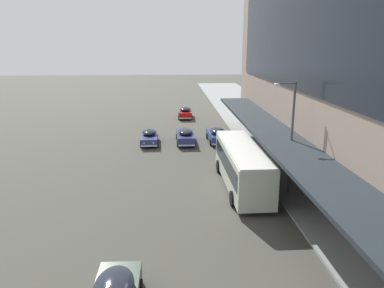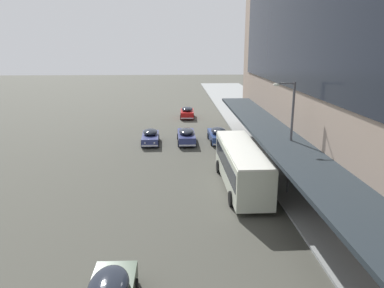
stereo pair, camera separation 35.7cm
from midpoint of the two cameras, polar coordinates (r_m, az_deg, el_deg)
The scene contains 6 objects.
transit_bus_kerbside_front at distance 27.13m, azimuth 7.90°, elevation -3.07°, with size 2.75×10.20×3.10m.
sedan_trailing_mid at distance 52.86m, azimuth -0.55°, elevation 4.84°, with size 2.04×4.55×1.60m.
sedan_far_back at distance 39.41m, azimuth -0.61°, elevation 1.28°, with size 1.93×5.03×1.55m.
sedan_second_near at distance 39.82m, azimuth 4.27°, elevation 1.40°, with size 2.03×4.90×1.61m.
sedan_lead_mid at distance 39.41m, azimuth -6.11°, elevation 1.14°, with size 1.93×4.64×1.49m.
street_lamp at distance 25.85m, azimuth 14.97°, elevation 1.98°, with size 1.50×0.28×7.62m.
Camera 2 is at (-0.83, -8.14, 10.15)m, focal length 35.00 mm.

